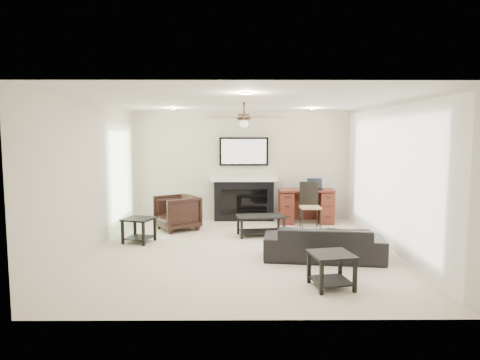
# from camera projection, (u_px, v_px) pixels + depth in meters

# --- Properties ---
(room_shell) EXTENTS (5.50, 5.54, 2.52)m
(room_shell) POSITION_uv_depth(u_px,v_px,m) (255.00, 151.00, 7.17)
(room_shell) COLOR beige
(room_shell) RESTS_ON ground
(sofa) EXTENTS (1.93, 0.96, 0.54)m
(sofa) POSITION_uv_depth(u_px,v_px,m) (323.00, 243.00, 6.72)
(sofa) COLOR black
(sofa) RESTS_ON ground
(armchair) EXTENTS (1.08, 1.07, 0.72)m
(armchair) POSITION_uv_depth(u_px,v_px,m) (177.00, 213.00, 8.83)
(armchair) COLOR black
(armchair) RESTS_ON ground
(coffee_table) EXTENTS (0.97, 0.63, 0.40)m
(coffee_table) POSITION_uv_depth(u_px,v_px,m) (261.00, 226.00, 8.31)
(coffee_table) COLOR black
(coffee_table) RESTS_ON ground
(end_table_near) EXTENTS (0.61, 0.61, 0.45)m
(end_table_near) POSITION_uv_depth(u_px,v_px,m) (331.00, 270.00, 5.48)
(end_table_near) COLOR black
(end_table_near) RESTS_ON ground
(end_table_left) EXTENTS (0.63, 0.63, 0.45)m
(end_table_left) POSITION_uv_depth(u_px,v_px,m) (139.00, 230.00, 7.79)
(end_table_left) COLOR black
(end_table_left) RESTS_ON ground
(fireplace_unit) EXTENTS (1.52, 0.34, 1.91)m
(fireplace_unit) POSITION_uv_depth(u_px,v_px,m) (244.00, 179.00, 9.73)
(fireplace_unit) COLOR black
(fireplace_unit) RESTS_ON ground
(desk) EXTENTS (1.22, 0.56, 0.76)m
(desk) POSITION_uv_depth(u_px,v_px,m) (306.00, 206.00, 9.49)
(desk) COLOR #421B10
(desk) RESTS_ON ground
(desk_chair) EXTENTS (0.42, 0.44, 0.97)m
(desk_chair) POSITION_uv_depth(u_px,v_px,m) (310.00, 206.00, 8.93)
(desk_chair) COLOR black
(desk_chair) RESTS_ON ground
(laptop) EXTENTS (0.33, 0.24, 0.23)m
(laptop) POSITION_uv_depth(u_px,v_px,m) (315.00, 184.00, 9.42)
(laptop) COLOR black
(laptop) RESTS_ON desk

